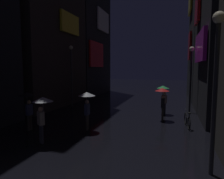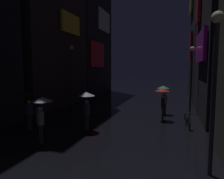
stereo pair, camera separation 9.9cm
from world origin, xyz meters
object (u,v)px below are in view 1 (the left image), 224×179
(pedestrian_midstreet_left_green, at_px, (163,92))
(streetlamp_right_near, at_px, (216,74))
(bicycle_parked_at_storefront, at_px, (187,120))
(pedestrian_foreground_right_red, at_px, (162,95))
(streetlamp_left_far, at_px, (71,68))
(streetlamp_right_far, at_px, (191,71))
(pedestrian_far_right_black, at_px, (28,101))
(pedestrian_near_crossing_clear, at_px, (87,100))
(pedestrian_midstreet_centre_clear, at_px, (42,107))

(pedestrian_midstreet_left_green, relative_size, streetlamp_right_near, 0.42)
(bicycle_parked_at_storefront, relative_size, streetlamp_right_near, 0.36)
(pedestrian_foreground_right_red, height_order, pedestrian_midstreet_left_green, same)
(streetlamp_right_near, bearing_deg, streetlamp_left_far, 136.99)
(bicycle_parked_at_storefront, height_order, streetlamp_right_far, streetlamp_right_far)
(pedestrian_far_right_black, xyz_separation_m, bicycle_parked_at_storefront, (8.25, 3.37, -1.28))
(streetlamp_right_near, bearing_deg, bicycle_parked_at_storefront, 94.24)
(pedestrian_near_crossing_clear, distance_m, pedestrian_midstreet_centre_clear, 2.58)
(streetlamp_right_far, distance_m, streetlamp_left_far, 10.00)
(pedestrian_foreground_right_red, xyz_separation_m, pedestrian_midstreet_left_green, (-0.03, 1.88, 0.00))
(bicycle_parked_at_storefront, bearing_deg, streetlamp_left_far, 157.61)
(streetlamp_right_far, xyz_separation_m, streetlamp_left_far, (-10.00, -0.17, 0.22))
(pedestrian_far_right_black, bearing_deg, pedestrian_foreground_right_red, 33.35)
(pedestrian_far_right_black, relative_size, pedestrian_midstreet_centre_clear, 1.00)
(pedestrian_foreground_right_red, distance_m, streetlamp_right_near, 6.90)
(pedestrian_foreground_right_red, distance_m, pedestrian_near_crossing_clear, 5.09)
(pedestrian_far_right_black, height_order, streetlamp_left_far, streetlamp_left_far)
(bicycle_parked_at_storefront, bearing_deg, pedestrian_midstreet_left_green, 117.21)
(streetlamp_right_near, distance_m, streetlamp_left_far, 13.68)
(pedestrian_foreground_right_red, height_order, pedestrian_far_right_black, same)
(pedestrian_foreground_right_red, bearing_deg, streetlamp_right_near, -73.65)
(pedestrian_midstreet_centre_clear, xyz_separation_m, streetlamp_right_near, (6.74, -0.67, 1.52))
(pedestrian_midstreet_left_green, height_order, streetlamp_right_far, streetlamp_right_far)
(pedestrian_midstreet_left_green, distance_m, pedestrian_near_crossing_clear, 6.50)
(pedestrian_foreground_right_red, relative_size, bicycle_parked_at_storefront, 1.17)
(pedestrian_foreground_right_red, relative_size, streetlamp_left_far, 0.39)
(pedestrian_foreground_right_red, relative_size, streetlamp_right_far, 0.42)
(pedestrian_midstreet_left_green, height_order, streetlamp_right_near, streetlamp_right_near)
(pedestrian_near_crossing_clear, xyz_separation_m, bicycle_parked_at_storefront, (5.25, 2.36, -1.28))
(pedestrian_midstreet_left_green, bearing_deg, streetlamp_right_far, 31.26)
(pedestrian_far_right_black, bearing_deg, streetlamp_right_near, -13.08)
(pedestrian_midstreet_centre_clear, height_order, streetlamp_left_far, streetlamp_left_far)
(pedestrian_midstreet_left_green, bearing_deg, pedestrian_near_crossing_clear, -125.06)
(pedestrian_far_right_black, xyz_separation_m, streetlamp_right_far, (8.65, 7.49, 1.51))
(pedestrian_foreground_right_red, bearing_deg, pedestrian_far_right_black, -146.65)
(pedestrian_foreground_right_red, xyz_separation_m, streetlamp_right_far, (1.89, 3.04, 1.51))
(pedestrian_foreground_right_red, xyz_separation_m, streetlamp_left_far, (-8.11, 2.88, 1.72))
(pedestrian_midstreet_centre_clear, xyz_separation_m, bicycle_parked_at_storefront, (6.35, 4.70, -1.28))
(streetlamp_right_far, bearing_deg, pedestrian_far_right_black, -139.11)
(streetlamp_left_far, bearing_deg, pedestrian_near_crossing_clear, -55.45)
(bicycle_parked_at_storefront, xyz_separation_m, streetlamp_left_far, (-9.60, 3.96, 3.00))
(streetlamp_left_far, bearing_deg, bicycle_parked_at_storefront, -22.39)
(pedestrian_near_crossing_clear, distance_m, streetlamp_right_far, 8.73)
(streetlamp_right_far, bearing_deg, streetlamp_left_far, -179.04)
(pedestrian_far_right_black, xyz_separation_m, streetlamp_left_far, (-1.35, 7.32, 1.72))
(streetlamp_right_far, height_order, streetlamp_left_far, streetlamp_left_far)
(pedestrian_foreground_right_red, bearing_deg, pedestrian_near_crossing_clear, -137.54)
(bicycle_parked_at_storefront, distance_m, streetlamp_left_far, 10.81)
(pedestrian_midstreet_centre_clear, distance_m, streetlamp_right_near, 6.95)
(streetlamp_right_far, bearing_deg, streetlamp_right_near, -90.00)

